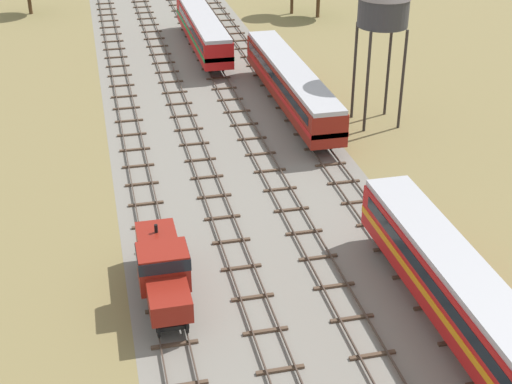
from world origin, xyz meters
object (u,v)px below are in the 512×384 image
at_px(passenger_coach_centre_mid, 291,82).
at_px(diesel_railcar_centre_left_midfar, 202,28).
at_px(passenger_coach_centre_nearest, 470,304).
at_px(shunter_loco_far_left_near, 163,267).
at_px(water_tower, 383,11).

height_order(passenger_coach_centre_mid, diesel_railcar_centre_left_midfar, same).
xyz_separation_m(passenger_coach_centre_nearest, diesel_railcar_centre_left_midfar, (-4.72, 51.46, -0.02)).
relative_size(passenger_coach_centre_nearest, shunter_loco_far_left_near, 2.60).
distance_m(passenger_coach_centre_nearest, diesel_railcar_centre_left_midfar, 51.67).
xyz_separation_m(passenger_coach_centre_mid, diesel_railcar_centre_left_midfar, (-4.72, 18.66, -0.02)).
bearing_deg(diesel_railcar_centre_left_midfar, shunter_loco_far_left_near, -102.12).
relative_size(passenger_coach_centre_nearest, passenger_coach_centre_mid, 1.00).
bearing_deg(water_tower, diesel_railcar_centre_left_midfar, 115.48).
height_order(diesel_railcar_centre_left_midfar, water_tower, water_tower).
xyz_separation_m(diesel_railcar_centre_left_midfar, water_tower, (10.97, -23.01, 6.90)).
relative_size(diesel_railcar_centre_left_midfar, water_tower, 1.85).
bearing_deg(passenger_coach_centre_mid, water_tower, -34.89).
xyz_separation_m(passenger_coach_centre_nearest, shunter_loco_far_left_near, (-14.15, 7.52, -0.60)).
bearing_deg(shunter_loco_far_left_near, passenger_coach_centre_mid, 60.76).
relative_size(passenger_coach_centre_mid, water_tower, 1.99).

